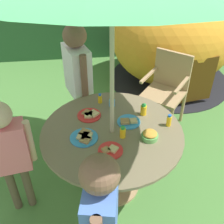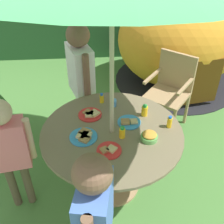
# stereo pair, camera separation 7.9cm
# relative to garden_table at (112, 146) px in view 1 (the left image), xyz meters

# --- Properties ---
(ground_plane) EXTENTS (10.00, 10.00, 0.02)m
(ground_plane) POSITION_rel_garden_table_xyz_m (0.00, 0.00, -0.57)
(ground_plane) COLOR #477A38
(hedge_backdrop) EXTENTS (9.00, 0.70, 1.72)m
(hedge_backdrop) POSITION_rel_garden_table_xyz_m (0.00, 3.37, 0.30)
(hedge_backdrop) COLOR #234C28
(hedge_backdrop) RESTS_ON ground_plane
(garden_table) EXTENTS (1.28, 1.28, 0.74)m
(garden_table) POSITION_rel_garden_table_xyz_m (0.00, 0.00, 0.00)
(garden_table) COLOR tan
(garden_table) RESTS_ON ground_plane
(wooden_chair) EXTENTS (0.65, 0.65, 0.96)m
(wooden_chair) POSITION_rel_garden_table_xyz_m (0.80, 1.00, -0.01)
(wooden_chair) COLOR tan
(wooden_chair) RESTS_ON ground_plane
(dome_tent) EXTENTS (2.27, 2.27, 1.49)m
(dome_tent) POSITION_rel_garden_table_xyz_m (1.20, 2.08, 0.17)
(dome_tent) COLOR orange
(dome_tent) RESTS_ON ground_plane
(child_in_white_shirt) EXTENTS (0.32, 0.46, 1.44)m
(child_in_white_shirt) POSITION_rel_garden_table_xyz_m (-0.28, 0.82, 0.36)
(child_in_white_shirt) COLOR brown
(child_in_white_shirt) RESTS_ON ground_plane
(child_in_pink_shirt) EXTENTS (0.41, 0.22, 1.22)m
(child_in_pink_shirt) POSITION_rel_garden_table_xyz_m (-0.87, -0.15, 0.22)
(child_in_pink_shirt) COLOR brown
(child_in_pink_shirt) RESTS_ON ground_plane
(child_in_blue_shirt) EXTENTS (0.25, 0.45, 1.34)m
(child_in_blue_shirt) POSITION_rel_garden_table_xyz_m (-0.17, -0.89, 0.30)
(child_in_blue_shirt) COLOR #3F3F47
(child_in_blue_shirt) RESTS_ON ground_plane
(snack_bowl) EXTENTS (0.15, 0.15, 0.07)m
(snack_bowl) POSITION_rel_garden_table_xyz_m (0.31, -0.13, 0.22)
(snack_bowl) COLOR #66B259
(snack_bowl) RESTS_ON garden_table
(plate_mid_right) EXTENTS (0.23, 0.23, 0.03)m
(plate_mid_right) POSITION_rel_garden_table_xyz_m (-0.19, 0.25, 0.19)
(plate_mid_right) COLOR red
(plate_mid_right) RESTS_ON garden_table
(plate_far_left) EXTENTS (0.21, 0.21, 0.03)m
(plate_far_left) POSITION_rel_garden_table_xyz_m (-0.04, -0.24, 0.19)
(plate_far_left) COLOR red
(plate_far_left) RESTS_ON garden_table
(plate_center_back) EXTENTS (0.22, 0.22, 0.03)m
(plate_center_back) POSITION_rel_garden_table_xyz_m (0.17, 0.11, 0.19)
(plate_center_back) COLOR #338CD8
(plate_center_back) RESTS_ON garden_table
(plate_back_edge) EXTENTS (0.24, 0.24, 0.03)m
(plate_back_edge) POSITION_rel_garden_table_xyz_m (-0.25, -0.06, 0.20)
(plate_back_edge) COLOR #338CD8
(plate_back_edge) RESTS_ON garden_table
(juice_bottle_near_left) EXTENTS (0.05, 0.05, 0.11)m
(juice_bottle_near_left) POSITION_rel_garden_table_xyz_m (0.08, -0.08, 0.23)
(juice_bottle_near_left) COLOR yellow
(juice_bottle_near_left) RESTS_ON garden_table
(juice_bottle_near_right) EXTENTS (0.04, 0.04, 0.10)m
(juice_bottle_near_right) POSITION_rel_garden_table_xyz_m (-0.07, 0.46, 0.23)
(juice_bottle_near_right) COLOR yellow
(juice_bottle_near_right) RESTS_ON garden_table
(juice_bottle_far_right) EXTENTS (0.06, 0.06, 0.12)m
(juice_bottle_far_right) POSITION_rel_garden_table_xyz_m (0.33, 0.21, 0.24)
(juice_bottle_far_right) COLOR yellow
(juice_bottle_far_right) RESTS_ON garden_table
(juice_bottle_center_front) EXTENTS (0.04, 0.04, 0.12)m
(juice_bottle_center_front) POSITION_rel_garden_table_xyz_m (0.52, 0.02, 0.24)
(juice_bottle_center_front) COLOR yellow
(juice_bottle_center_front) RESTS_ON garden_table
(cup_near) EXTENTS (0.06, 0.06, 0.07)m
(cup_near) POSITION_rel_garden_table_xyz_m (0.04, 0.39, 0.22)
(cup_near) COLOR #4C99D8
(cup_near) RESTS_ON garden_table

